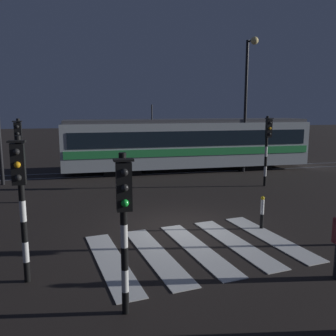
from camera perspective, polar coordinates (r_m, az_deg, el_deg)
ground_plane at (r=12.33m, az=1.93°, el=-9.36°), size 120.00×120.00×0.00m
rail_near at (r=21.60m, az=-4.74°, el=-1.06°), size 80.00×0.12×0.03m
rail_far at (r=23.00m, az=-5.26°, el=-0.41°), size 80.00×0.12×0.03m
crosswalk_zebra at (r=10.62m, az=4.63°, el=-12.55°), size 6.24×4.94×0.02m
traffic_light_corner_far_left at (r=16.09m, az=-22.40°, el=2.93°), size 0.36×0.42×3.54m
traffic_light_corner_far_right at (r=18.78m, az=15.42°, el=4.21°), size 0.36×0.42×3.56m
traffic_light_corner_near_left at (r=8.60m, az=-22.25°, el=-2.99°), size 0.36×0.42×3.40m
traffic_light_kerb_mid_left at (r=6.79m, az=-6.95°, el=-6.80°), size 0.36×0.42×3.19m
street_lamp_trackside_right at (r=22.54m, az=12.46°, el=11.83°), size 0.44×1.21×7.93m
tram at (r=22.73m, az=3.21°, el=3.91°), size 15.53×2.58×4.15m
bollard_island_edge at (r=12.45m, az=14.62°, el=-6.80°), size 0.12×0.12×1.11m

